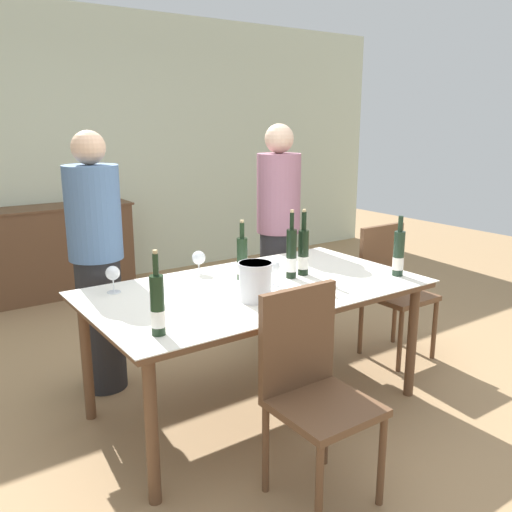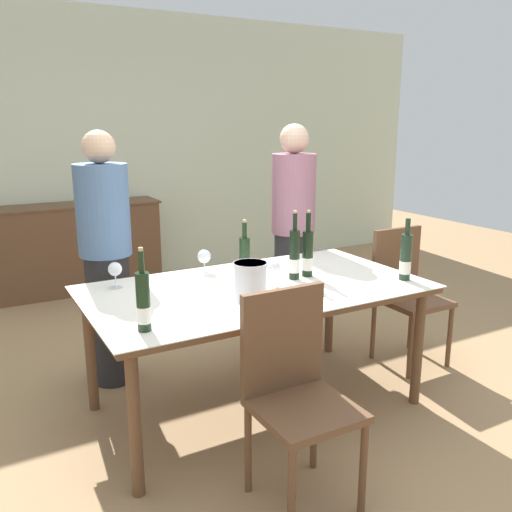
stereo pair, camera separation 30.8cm
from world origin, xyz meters
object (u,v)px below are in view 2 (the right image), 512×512
wine_glass_1 (204,257)px  person_guest_left (293,235)px  ice_bucket (250,280)px  dining_table (256,297)px  wine_bottle_2 (245,259)px  sideboard_cabinet (78,248)px  chair_right_end (405,286)px  wine_glass_2 (274,269)px  person_host (106,261)px  wine_bottle_3 (143,303)px  chair_near_front (294,383)px  wine_bottle_4 (406,258)px  wine_glass_0 (115,270)px  wine_bottle_0 (294,256)px  wine_bottle_1 (308,254)px

wine_glass_1 → person_guest_left: (0.89, 0.35, -0.02)m
ice_bucket → wine_glass_1: 0.64m
dining_table → wine_bottle_2: bearing=85.6°
sideboard_cabinet → wine_glass_1: wine_glass_1 is taller
ice_bucket → chair_right_end: size_ratio=0.22×
wine_glass_2 → person_host: (-0.75, 0.82, -0.05)m
ice_bucket → wine_bottle_3: 0.64m
chair_right_end → chair_near_front: size_ratio=0.99×
wine_bottle_4 → chair_right_end: 0.68m
wine_bottle_2 → wine_glass_0: (-0.73, 0.20, -0.02)m
sideboard_cabinet → dining_table: 2.95m
ice_bucket → person_guest_left: bearing=47.5°
wine_bottle_0 → wine_bottle_4: bearing=-30.5°
wine_bottle_0 → wine_bottle_3: (-1.05, -0.37, -0.01)m
wine_bottle_1 → wine_glass_1: (-0.51, 0.40, -0.05)m
wine_bottle_4 → dining_table: bearing=159.5°
chair_near_front → wine_bottle_1: bearing=52.6°
chair_right_end → ice_bucket: bearing=-168.3°
wine_bottle_1 → wine_bottle_3: 1.21m
chair_right_end → wine_glass_2: bearing=-173.3°
ice_bucket → person_guest_left: 1.34m
wine_bottle_3 → wine_bottle_2: bearing=32.8°
person_host → wine_glass_1: bearing=-32.1°
wine_glass_2 → wine_bottle_0: bearing=20.8°
wine_bottle_0 → wine_glass_2: 0.20m
wine_bottle_4 → wine_glass_1: bearing=142.5°
sideboard_cabinet → wine_bottle_3: wine_bottle_3 is taller
wine_bottle_2 → wine_bottle_3: 0.93m
wine_bottle_1 → chair_near_front: (-0.61, -0.80, -0.35)m
wine_glass_2 → chair_right_end: chair_right_end is taller
wine_bottle_2 → chair_near_front: 1.01m
dining_table → person_guest_left: bearing=46.0°
person_host → sideboard_cabinet: bearing=84.0°
sideboard_cabinet → wine_bottle_1: bearing=-74.1°
wine_bottle_4 → chair_near_front: wine_bottle_4 is taller
wine_bottle_4 → wine_bottle_1: bearing=143.2°
wine_bottle_1 → wine_glass_0: wine_bottle_1 is taller
wine_glass_2 → wine_bottle_2: bearing=110.0°
sideboard_cabinet → wine_bottle_1: size_ratio=4.01×
wine_bottle_4 → wine_bottle_2: bearing=150.2°
wine_bottle_4 → wine_bottle_0: bearing=149.5°
wine_bottle_4 → person_guest_left: (-0.09, 1.10, -0.06)m
wine_bottle_0 → person_guest_left: (0.48, 0.76, -0.07)m
wine_bottle_3 → wine_glass_2: 0.91m
wine_bottle_4 → wine_glass_0: bearing=156.7°
dining_table → chair_right_end: chair_right_end is taller
wine_bottle_1 → person_host: (-1.04, 0.74, -0.08)m
ice_bucket → wine_glass_1: ice_bucket is taller
wine_bottle_3 → wine_bottle_4: wine_bottle_3 is taller
dining_table → person_guest_left: size_ratio=1.16×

